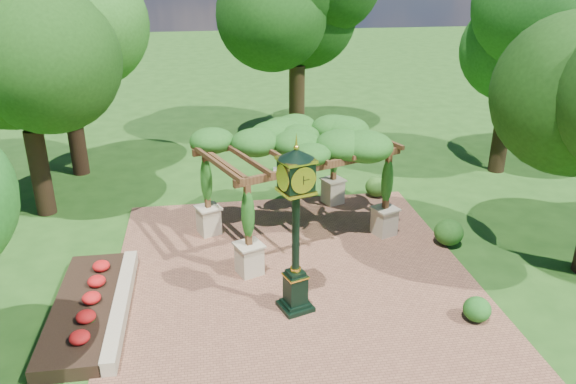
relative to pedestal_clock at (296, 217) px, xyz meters
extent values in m
plane|color=#1E4714|center=(0.20, 0.08, -2.63)|extent=(120.00, 120.00, 0.00)
cube|color=brown|center=(0.20, 1.08, -2.61)|extent=(10.00, 12.00, 0.04)
cube|color=#C6B793|center=(-4.40, 0.58, -2.43)|extent=(0.35, 5.00, 0.40)
cube|color=red|center=(-5.30, 0.58, -2.45)|extent=(1.50, 5.00, 0.36)
cube|color=black|center=(0.00, 0.00, -2.54)|extent=(0.97, 0.97, 0.12)
cube|color=black|center=(0.00, 0.00, -2.02)|extent=(0.61, 0.61, 0.87)
cube|color=yellow|center=(0.00, 0.00, -1.63)|extent=(0.68, 0.68, 0.04)
cylinder|color=black|center=(0.00, 0.00, -0.38)|extent=(0.24, 0.24, 2.21)
cube|color=black|center=(0.00, 0.00, 1.06)|extent=(0.85, 0.85, 0.67)
cylinder|color=#F3E9CE|center=(0.11, -0.32, 1.06)|extent=(0.56, 0.21, 0.58)
cone|color=black|center=(0.00, 0.00, 1.59)|extent=(1.10, 1.10, 0.24)
sphere|color=yellow|center=(0.00, 0.00, 1.74)|extent=(0.13, 0.13, 0.13)
cube|color=#C6B793|center=(-1.01, 1.92, -2.15)|extent=(0.82, 0.82, 0.88)
cube|color=brown|center=(-1.01, 1.92, -0.76)|extent=(0.20, 0.20, 1.81)
cube|color=#C6B793|center=(3.53, 3.72, -2.15)|extent=(0.82, 0.82, 0.88)
cube|color=brown|center=(3.53, 3.72, -0.76)|extent=(0.20, 0.20, 1.81)
cube|color=#C6B793|center=(-2.08, 4.65, -2.15)|extent=(0.82, 0.82, 0.88)
cube|color=brown|center=(-2.08, 4.65, -0.76)|extent=(0.20, 0.20, 1.81)
cube|color=#C6B793|center=(2.46, 6.44, -2.15)|extent=(0.82, 0.82, 0.88)
cube|color=brown|center=(2.46, 6.44, -0.76)|extent=(0.20, 0.20, 1.81)
cube|color=brown|center=(1.26, 2.82, 0.22)|extent=(5.31, 2.21, 0.21)
cube|color=brown|center=(0.19, 5.54, 0.22)|extent=(5.31, 2.21, 0.21)
ellipsoid|color=#1F5317|center=(0.73, 4.18, 0.48)|extent=(6.56, 5.35, 0.98)
cube|color=gray|center=(1.02, 10.02, -2.58)|extent=(0.65, 0.65, 0.11)
cylinder|color=gray|center=(1.02, 10.02, -2.09)|extent=(0.33, 0.33, 0.98)
cylinder|color=gray|center=(1.02, 10.02, -1.58)|extent=(0.62, 0.62, 0.05)
ellipsoid|color=#1D5A19|center=(4.35, -1.18, -2.28)|extent=(0.88, 0.88, 0.62)
ellipsoid|color=#215217|center=(5.31, 2.72, -2.19)|extent=(0.92, 0.92, 0.81)
ellipsoid|color=#2B5719|center=(4.21, 6.79, -2.22)|extent=(1.09, 1.09, 0.75)
cylinder|color=#301F13|center=(-7.73, 7.19, -1.13)|extent=(0.65, 0.65, 3.01)
ellipsoid|color=#183C0F|center=(-7.73, 7.19, 2.76)|extent=(4.84, 4.84, 4.76)
cylinder|color=black|center=(-7.25, 11.10, -1.11)|extent=(0.67, 0.67, 3.04)
ellipsoid|color=#28601B|center=(-7.25, 11.10, 2.81)|extent=(4.44, 4.44, 4.80)
cylinder|color=#382816|center=(2.54, 14.90, -0.85)|extent=(0.77, 0.77, 3.56)
ellipsoid|color=#143A0E|center=(2.54, 14.90, 3.74)|extent=(4.85, 4.85, 5.62)
cylinder|color=black|center=(10.09, 8.75, -1.00)|extent=(0.66, 0.66, 3.27)
ellipsoid|color=#1C5418|center=(10.09, 8.75, 3.23)|extent=(5.22, 5.22, 5.17)
camera|label=1|loc=(-2.03, -11.98, 5.73)|focal=35.00mm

